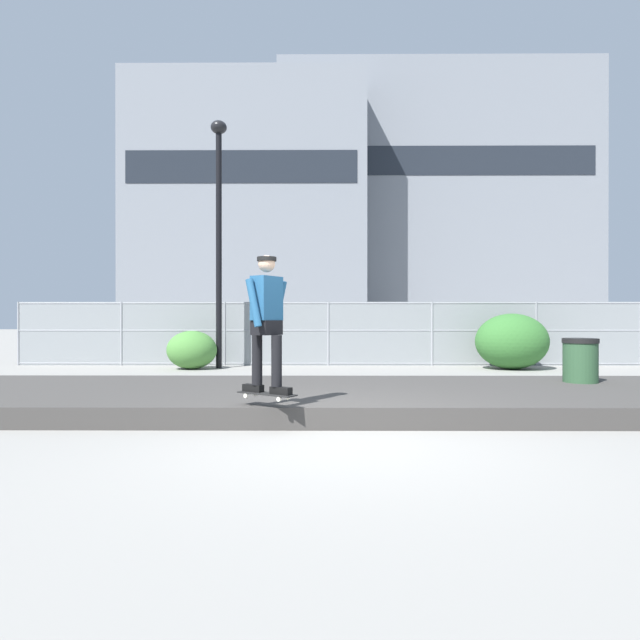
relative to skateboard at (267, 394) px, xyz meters
The scene contains 14 objects.
ground_plane 1.12m from the skateboard, 35.29° to the right, with size 120.00×120.00×0.00m, color gray.
gravel_berm 1.99m from the skateboard, 64.74° to the left, with size 15.73×3.66×0.28m, color #3D3A38.
skateboard is the anchor object (origin of this frame).
skater 0.97m from the skateboard, 153.43° to the left, with size 0.66×0.61×1.70m.
chain_fence 8.96m from the skateboard, 84.63° to the left, with size 18.12×0.06×1.85m.
street_lamp 9.17m from the skateboard, 105.10° to the left, with size 0.44×0.44×6.79m.
parked_car_near 12.58m from the skateboard, 112.10° to the left, with size 4.51×2.16×1.66m.
parked_car_mid 11.65m from the skateboard, 82.79° to the left, with size 4.53×2.20×1.66m.
parked_car_far 13.87m from the skateboard, 57.83° to the left, with size 4.54×2.23×1.66m.
library_building 41.49m from the skateboard, 97.96° to the left, with size 19.22×11.77×20.85m.
office_block 47.45m from the skateboard, 76.42° to the left, with size 28.23×11.78×23.87m.
shrub_left 8.30m from the skateboard, 110.13° to the left, with size 1.34×1.10×1.04m.
shrub_center 9.72m from the skateboard, 53.58° to the left, with size 1.94×1.59×1.50m.
trash_bin 5.71m from the skateboard, 26.92° to the left, with size 0.59×0.59×1.03m.
Camera 1 is at (-0.14, -5.95, 1.37)m, focal length 29.94 mm.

